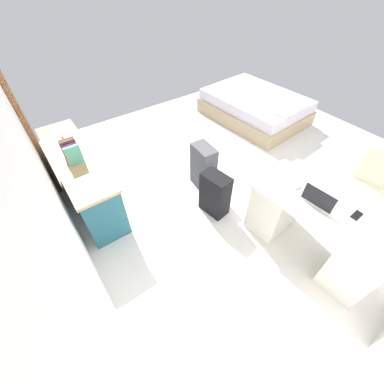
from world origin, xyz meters
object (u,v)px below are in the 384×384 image
(laptop, at_px, (320,199))
(figurine_small, at_px, (63,140))
(cell_phone_near_laptop, at_px, (357,215))
(office_chair, at_px, (365,194))
(computer_mouse, at_px, (298,186))
(credenza, at_px, (82,178))
(suitcase_black, at_px, (215,194))
(suitcase_spare_grey, at_px, (203,167))
(desk, at_px, (314,228))
(bed, at_px, (255,107))

(laptop, distance_m, figurine_small, 3.06)
(cell_phone_near_laptop, distance_m, figurine_small, 3.41)
(office_chair, height_order, computer_mouse, office_chair)
(credenza, bearing_deg, computer_mouse, -137.47)
(suitcase_black, relative_size, suitcase_spare_grey, 0.91)
(suitcase_spare_grey, xyz_separation_m, cell_phone_near_laptop, (-1.80, -0.44, 0.41))
(credenza, height_order, computer_mouse, computer_mouse)
(credenza, relative_size, laptop, 5.49)
(office_chair, bearing_deg, laptop, 81.53)
(suitcase_spare_grey, bearing_deg, credenza, 67.77)
(figurine_small, bearing_deg, cell_phone_near_laptop, -145.94)
(office_chair, distance_m, suitcase_black, 1.82)
(suitcase_black, xyz_separation_m, figurine_small, (1.51, 1.29, 0.50))
(suitcase_spare_grey, xyz_separation_m, computer_mouse, (-1.22, -0.30, 0.42))
(suitcase_spare_grey, distance_m, figurine_small, 1.86)
(suitcase_black, bearing_deg, laptop, -163.32)
(suitcase_black, height_order, cell_phone_near_laptop, cell_phone_near_laptop)
(laptop, xyz_separation_m, cell_phone_near_laptop, (-0.32, -0.15, -0.04))
(computer_mouse, distance_m, figurine_small, 2.87)
(suitcase_black, xyz_separation_m, computer_mouse, (-0.74, -0.49, 0.45))
(suitcase_black, bearing_deg, desk, -163.87)
(suitcase_spare_grey, relative_size, computer_mouse, 6.72)
(credenza, xyz_separation_m, cell_phone_near_laptop, (-2.51, -1.91, 0.37))
(suitcase_black, distance_m, laptop, 1.21)
(credenza, relative_size, suitcase_black, 2.94)
(office_chair, height_order, credenza, office_chair)
(computer_mouse, bearing_deg, figurine_small, 33.31)
(credenza, xyz_separation_m, laptop, (-2.20, -1.76, 0.41))
(credenza, distance_m, cell_phone_near_laptop, 3.18)
(suitcase_spare_grey, bearing_deg, desk, -165.22)
(laptop, bearing_deg, suitcase_black, 25.26)
(bed, height_order, computer_mouse, computer_mouse)
(cell_phone_near_laptop, bearing_deg, suitcase_black, 23.42)
(office_chair, relative_size, suitcase_black, 1.54)
(desk, distance_m, laptop, 0.41)
(suitcase_spare_grey, height_order, laptop, laptop)
(laptop, distance_m, computer_mouse, 0.27)
(desk, xyz_separation_m, figurine_small, (2.60, 1.78, 0.42))
(office_chair, xyz_separation_m, credenza, (2.34, 2.69, -0.04))
(desk, relative_size, suitcase_spare_grey, 2.22)
(credenza, xyz_separation_m, computer_mouse, (-1.93, -1.77, 0.38))
(bed, bearing_deg, computer_mouse, 141.37)
(desk, xyz_separation_m, credenza, (2.28, 1.78, -0.01))
(bed, height_order, laptop, laptop)
(desk, distance_m, bed, 3.08)
(suitcase_black, xyz_separation_m, laptop, (-1.00, -0.47, 0.49))
(suitcase_black, bearing_deg, figurine_small, 31.78)
(office_chair, bearing_deg, credenza, 49.08)
(bed, height_order, suitcase_spare_grey, suitcase_spare_grey)
(computer_mouse, bearing_deg, suitcase_spare_grey, 8.94)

